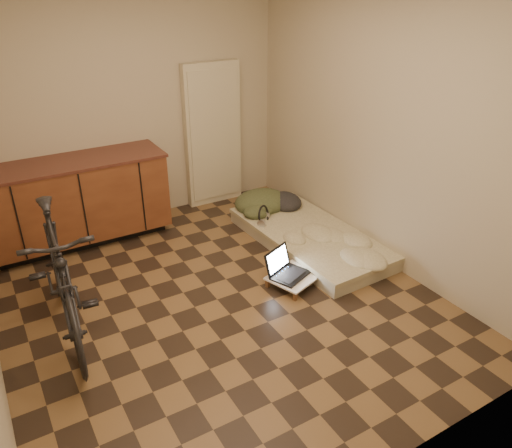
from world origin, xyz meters
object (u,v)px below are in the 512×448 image
futon (310,237)px  laptop (286,270)px  bicycle (60,269)px  lap_desk (299,273)px

futon → laptop: (-0.63, -0.49, 0.07)m
bicycle → laptop: 1.94m
lap_desk → laptop: size_ratio=1.57×
bicycle → futon: bicycle is taller
futon → lap_desk: (-0.51, -0.53, 0.00)m
lap_desk → laptop: laptop is taller
laptop → futon: bearing=15.3°
lap_desk → laptop: bearing=145.4°
futon → lap_desk: 0.73m
bicycle → lap_desk: 2.08m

